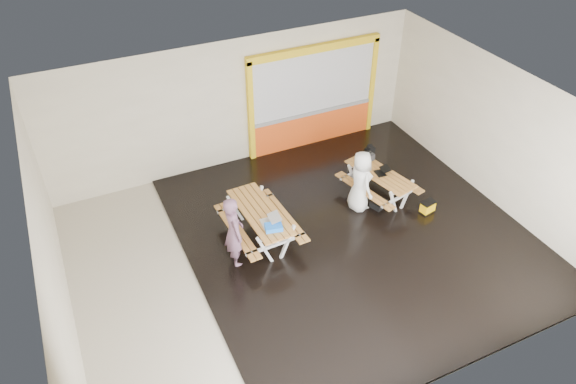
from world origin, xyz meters
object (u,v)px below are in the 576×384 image
fluke_bag (428,207)px  person_right (360,181)px  blue_pouch (274,227)px  picnic_table_left (260,218)px  laptop_right (382,172)px  dark_case (379,204)px  picnic_table_right (379,179)px  backpack (370,152)px  person_left (234,232)px  laptop_left (270,221)px  toolbox (367,158)px

fluke_bag → person_right: bearing=146.3°
person_right → blue_pouch: bearing=107.1°
person_right → picnic_table_left: bearing=92.5°
picnic_table_left → laptop_right: 3.33m
dark_case → blue_pouch: bearing=-170.6°
picnic_table_left → blue_pouch: blue_pouch is taller
picnic_table_right → backpack: backpack is taller
backpack → blue_pouch: bearing=-152.5°
picnic_table_right → person_left: (-4.07, -0.64, 0.30)m
person_right → backpack: bearing=-39.6°
laptop_left → toolbox: (3.24, 1.29, -0.05)m
backpack → toolbox: bearing=-132.3°
toolbox → person_right: bearing=-130.2°
blue_pouch → backpack: bearing=27.5°
person_right → toolbox: 0.99m
person_right → blue_pouch: size_ratio=4.43×
dark_case → fluke_bag: bearing=-36.5°
person_left → dark_case: (3.87, 0.27, -0.75)m
dark_case → laptop_right: bearing=57.0°
picnic_table_right → person_right: (-0.66, -0.14, 0.21)m
backpack → fluke_bag: size_ratio=1.05×
person_left → fluke_bag: (4.81, -0.43, -0.68)m
dark_case → fluke_bag: fluke_bag is taller
blue_pouch → dark_case: blue_pouch is taller
blue_pouch → fluke_bag: blue_pouch is taller
picnic_table_left → backpack: 3.80m
laptop_left → blue_pouch: size_ratio=1.22×
laptop_left → dark_case: (3.05, 0.30, -0.77)m
blue_pouch → laptop_right: bearing=14.7°
toolbox → backpack: size_ratio=0.97×
picnic_table_right → person_left: bearing=-171.0°
person_left → backpack: bearing=-67.4°
laptop_left → backpack: 3.94m
person_left → laptop_left: size_ratio=3.89×
laptop_left → laptop_right: (3.28, 0.65, -0.09)m
picnic_table_left → person_right: bearing=1.3°
blue_pouch → dark_case: bearing=9.4°
laptop_left → blue_pouch: 0.21m
person_right → laptop_right: 0.70m
picnic_table_left → blue_pouch: 0.73m
picnic_table_left → laptop_left: 0.54m
person_left → fluke_bag: person_left is taller
picnic_table_left → toolbox: bearing=14.0°
picnic_table_left → dark_case: 3.14m
backpack → dark_case: backpack is taller
picnic_table_right → blue_pouch: size_ratio=5.81×
laptop_left → dark_case: size_ratio=1.12×
picnic_table_right → toolbox: size_ratio=5.25×
blue_pouch → dark_case: 3.20m
picnic_table_right → laptop_right: size_ratio=5.69×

